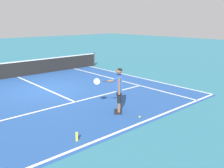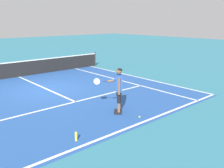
{
  "view_description": "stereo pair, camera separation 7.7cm",
  "coord_description": "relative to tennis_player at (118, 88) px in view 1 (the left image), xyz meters",
  "views": [
    {
      "loc": [
        -5.4,
        -11.06,
        3.37
      ],
      "look_at": [
        0.54,
        -4.36,
        1.05
      ],
      "focal_mm": 39.18,
      "sensor_mm": 36.0,
      "label": 1
    },
    {
      "loc": [
        -5.34,
        -11.11,
        3.37
      ],
      "look_at": [
        0.54,
        -4.36,
        1.05
      ],
      "focal_mm": 39.18,
      "sensor_mm": 36.0,
      "label": 2
    }
  ],
  "objects": [
    {
      "name": "ground_plane",
      "position": [
        -0.52,
        4.74,
        -0.99
      ],
      "size": [
        80.0,
        80.0,
        0.0
      ],
      "primitive_type": "plane",
      "color": "teal"
    },
    {
      "name": "court_inner_surface",
      "position": [
        -0.52,
        3.68,
        -0.99
      ],
      "size": [
        10.98,
        10.16,
        0.0
      ],
      "primitive_type": "cube",
      "color": "#234C93",
      "rests_on": "ground"
    },
    {
      "name": "line_baseline",
      "position": [
        -0.52,
        -1.21,
        -0.99
      ],
      "size": [
        10.98,
        0.1,
        0.01
      ],
      "primitive_type": "cube",
      "color": "white",
      "rests_on": "ground"
    },
    {
      "name": "line_service",
      "position": [
        -0.52,
        2.16,
        -0.99
      ],
      "size": [
        8.23,
        0.1,
        0.01
      ],
      "primitive_type": "cube",
      "color": "white",
      "rests_on": "ground"
    },
    {
      "name": "line_centre_service",
      "position": [
        -0.52,
        5.36,
        -0.99
      ],
      "size": [
        0.1,
        6.4,
        0.01
      ],
      "primitive_type": "cube",
      "color": "white",
      "rests_on": "ground"
    },
    {
      "name": "line_singles_right",
      "position": [
        3.59,
        3.68,
        -0.99
      ],
      "size": [
        0.1,
        9.76,
        0.01
      ],
      "primitive_type": "cube",
      "color": "white",
      "rests_on": "ground"
    },
    {
      "name": "line_doubles_right",
      "position": [
        4.97,
        3.68,
        -0.99
      ],
      "size": [
        0.1,
        9.76,
        0.01
      ],
      "primitive_type": "cube",
      "color": "white",
      "rests_on": "ground"
    },
    {
      "name": "tennis_net",
      "position": [
        -0.52,
        8.56,
        -0.49
      ],
      "size": [
        11.96,
        0.08,
        1.07
      ],
      "color": "#333338",
      "rests_on": "ground"
    },
    {
      "name": "tennis_player",
      "position": [
        0.0,
        0.0,
        0.0
      ],
      "size": [
        0.76,
        1.15,
        1.71
      ],
      "color": "black",
      "rests_on": "ground"
    },
    {
      "name": "tennis_ball_near_feet",
      "position": [
        0.25,
        -0.86,
        -0.96
      ],
      "size": [
        0.07,
        0.07,
        0.07
      ],
      "primitive_type": "sphere",
      "color": "#CCE02D",
      "rests_on": "ground"
    },
    {
      "name": "water_bottle",
      "position": [
        -2.41,
        -0.83,
        -0.86
      ],
      "size": [
        0.07,
        0.07,
        0.27
      ],
      "primitive_type": "cylinder",
      "color": "yellow",
      "rests_on": "ground"
    }
  ]
}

